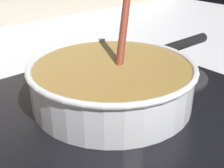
{
  "coord_description": "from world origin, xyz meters",
  "views": [
    {
      "loc": [
        -0.22,
        -0.32,
        0.29
      ],
      "look_at": [
        0.11,
        0.06,
        0.05
      ],
      "focal_mm": 47.79,
      "sensor_mm": 36.0,
      "label": 1
    }
  ],
  "objects": [
    {
      "name": "spare_burner",
      "position": [
        0.28,
        0.06,
        0.01
      ],
      "size": [
        0.17,
        0.17,
        0.01
      ],
      "primitive_type": "cylinder",
      "color": "#262628",
      "rests_on": "hob_plate"
    },
    {
      "name": "cooking_pan",
      "position": [
        0.11,
        0.06,
        0.05
      ],
      "size": [
        0.44,
        0.31,
        0.26
      ],
      "color": "silver",
      "rests_on": "hob_plate"
    },
    {
      "name": "burner_ring",
      "position": [
        0.11,
        0.06,
        0.02
      ],
      "size": [
        0.18,
        0.18,
        0.01
      ],
      "primitive_type": "torus",
      "color": "#592D0C",
      "rests_on": "hob_plate"
    },
    {
      "name": "hob_plate",
      "position": [
        0.11,
        0.06,
        0.01
      ],
      "size": [
        0.56,
        0.48,
        0.01
      ],
      "primitive_type": "cube",
      "color": "black",
      "rests_on": "ground"
    },
    {
      "name": "ground",
      "position": [
        0.0,
        0.0,
        -0.02
      ],
      "size": [
        2.4,
        1.6,
        0.04
      ],
      "primitive_type": "cube",
      "color": "#B7B7BC"
    }
  ]
}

